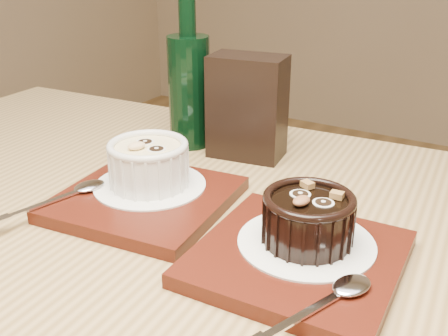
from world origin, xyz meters
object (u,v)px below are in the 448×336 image
object	(u,v)px
ramekin_dark	(308,217)
table	(190,329)
tray_left	(146,199)
ramekin_white	(149,162)
tray_right	(298,258)
condiment_stand	(247,107)
green_bottle	(189,87)

from	to	relation	value
ramekin_dark	table	bearing A→B (deg)	-138.63
tray_left	ramekin_white	distance (m)	0.04
table	tray_right	size ratio (longest dim) A/B	6.98
tray_left	tray_right	distance (m)	0.20
table	tray_left	xyz separation A→B (m)	(-0.10, 0.06, 0.10)
condiment_stand	green_bottle	world-z (taller)	green_bottle
tray_left	ramekin_dark	distance (m)	0.20
green_bottle	tray_right	bearing A→B (deg)	-38.13
tray_right	table	bearing A→B (deg)	-158.57
tray_right	tray_left	bearing A→B (deg)	174.01
condiment_stand	table	bearing A→B (deg)	-73.23
tray_left	green_bottle	bearing A→B (deg)	109.96
tray_left	green_bottle	size ratio (longest dim) A/B	0.81
ramekin_dark	condiment_stand	size ratio (longest dim) A/B	0.61
ramekin_dark	green_bottle	distance (m)	0.33
table	tray_right	bearing A→B (deg)	21.43
ramekin_dark	condiment_stand	bearing A→B (deg)	143.44
table	ramekin_dark	bearing A→B (deg)	29.46
table	condiment_stand	world-z (taller)	condiment_stand
table	green_bottle	world-z (taller)	green_bottle
tray_left	tray_right	bearing A→B (deg)	-5.99
tray_left	ramekin_white	bearing A→B (deg)	113.13
tray_right	ramekin_dark	distance (m)	0.04
ramekin_white	tray_right	world-z (taller)	ramekin_white
ramekin_white	green_bottle	size ratio (longest dim) A/B	0.42
table	condiment_stand	size ratio (longest dim) A/B	8.97
table	ramekin_white	xyz separation A→B (m)	(-0.11, 0.08, 0.14)
tray_right	condiment_stand	bearing A→B (deg)	129.08
ramekin_white	tray_left	bearing A→B (deg)	-43.50
ramekin_white	condiment_stand	world-z (taller)	condiment_stand
tray_right	ramekin_white	bearing A→B (deg)	169.22
table	green_bottle	size ratio (longest dim) A/B	5.66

